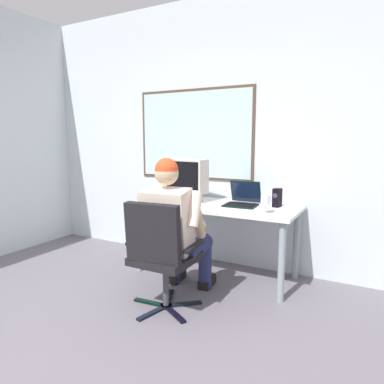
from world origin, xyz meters
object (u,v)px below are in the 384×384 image
at_px(desk, 216,213).
at_px(person_seated, 174,228).
at_px(wine_glass, 265,201).
at_px(desk_speaker, 277,198).
at_px(crt_monitor, 187,177).
at_px(laptop, 243,199).
at_px(office_chair, 160,250).

distance_m(desk, person_seated, 0.68).
relative_size(wine_glass, desk_speaker, 0.89).
bearing_deg(crt_monitor, wine_glass, -11.85).
distance_m(person_seated, crt_monitor, 0.81).
distance_m(desk, laptop, 0.31).
distance_m(office_chair, wine_glass, 1.01).
distance_m(laptop, desk_speaker, 0.33).
relative_size(office_chair, desk_speaker, 5.12).
relative_size(person_seated, laptop, 3.61).
bearing_deg(person_seated, desk, 84.07).
distance_m(office_chair, laptop, 1.10).
xyz_separation_m(office_chair, laptop, (0.30, 1.02, 0.28)).
bearing_deg(office_chair, wine_glass, 50.58).
bearing_deg(desk_speaker, laptop, -169.95).
height_order(person_seated, crt_monitor, person_seated).
bearing_deg(office_chair, laptop, 73.36).
distance_m(crt_monitor, wine_glass, 0.92).
height_order(desk, person_seated, person_seated).
bearing_deg(laptop, person_seated, -112.86).
xyz_separation_m(office_chair, wine_glass, (0.61, 0.74, 0.32)).
relative_size(desk, office_chair, 1.79).
distance_m(person_seated, desk_speaker, 1.06).
bearing_deg(wine_glass, desk_speaker, 87.15).
distance_m(desk, crt_monitor, 0.48).
height_order(office_chair, laptop, laptop).
bearing_deg(laptop, desk_speaker, 10.05).
distance_m(person_seated, wine_glass, 0.83).
bearing_deg(desk, crt_monitor, 179.80).
bearing_deg(desk, office_chair, -93.14).
bearing_deg(office_chair, crt_monitor, 106.78).
distance_m(wine_glass, desk_speaker, 0.33).
xyz_separation_m(person_seated, wine_glass, (0.63, 0.49, 0.20)).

